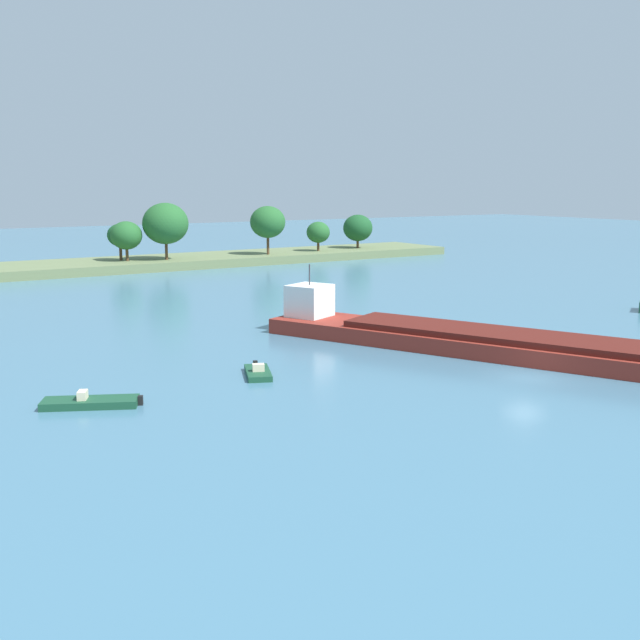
{
  "coord_description": "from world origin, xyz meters",
  "views": [
    {
      "loc": [
        -37.71,
        -34.42,
        12.85
      ],
      "look_at": [
        -3.53,
        20.33,
        1.2
      ],
      "focal_mm": 42.57,
      "sensor_mm": 36.0,
      "label": 1
    }
  ],
  "objects": [
    {
      "name": "small_motorboat",
      "position": [
        -14.84,
        10.17,
        0.23
      ],
      "size": [
        2.92,
        4.19,
        0.89
      ],
      "color": "#19472D",
      "rests_on": "ground"
    },
    {
      "name": "treeline_island",
      "position": [
        12.15,
        78.41,
        2.37
      ],
      "size": [
        89.09,
        14.66,
        9.97
      ],
      "color": "#66754C",
      "rests_on": "ground"
    },
    {
      "name": "ground_plane",
      "position": [
        0.0,
        0.0,
        0.0
      ],
      "size": [
        400.0,
        400.0,
        0.0
      ],
      "primitive_type": "plane",
      "color": "teal"
    },
    {
      "name": "fishing_skiff",
      "position": [
        -26.49,
        8.92,
        0.25
      ],
      "size": [
        5.72,
        4.0,
        0.95
      ],
      "color": "#19472D",
      "rests_on": "ground"
    },
    {
      "name": "cargo_barge",
      "position": [
        3.36,
        7.15,
        0.94
      ],
      "size": [
        21.87,
        37.89,
        5.87
      ],
      "color": "maroon",
      "rests_on": "ground"
    }
  ]
}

